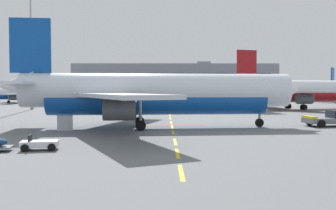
% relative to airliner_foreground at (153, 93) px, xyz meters
% --- Properties ---
extents(ground, '(400.00, 400.00, 0.00)m').
position_rel_airliner_foreground_xyz_m(ground, '(24.24, 21.99, -3.95)').
color(ground, slate).
extents(apron_paint_markings, '(8.00, 92.07, 0.01)m').
position_rel_airliner_foreground_xyz_m(apron_paint_markings, '(2.24, 17.37, -3.95)').
color(apron_paint_markings, yellow).
rests_on(apron_paint_markings, ground).
extents(airliner_foreground, '(34.82, 34.52, 12.20)m').
position_rel_airliner_foreground_xyz_m(airliner_foreground, '(0.00, 0.00, 0.00)').
color(airliner_foreground, silver).
rests_on(airliner_foreground, ground).
extents(pushback_tug, '(6.25, 3.66, 2.08)m').
position_rel_airliner_foreground_xyz_m(pushback_tug, '(21.35, 1.75, -3.05)').
color(pushback_tug, slate).
rests_on(pushback_tug, ground).
extents(airliner_far_center, '(35.18, 33.98, 12.62)m').
position_rel_airliner_foreground_xyz_m(airliner_far_center, '(31.74, 40.69, 0.13)').
color(airliner_far_center, white).
rests_on(airliner_far_center, ground).
extents(airliner_far_right, '(25.80, 24.73, 9.30)m').
position_rel_airliner_foreground_xyz_m(airliner_far_right, '(-49.77, 78.31, -0.94)').
color(airliner_far_right, silver).
rests_on(airliner_far_right, ground).
extents(catering_truck, '(5.43, 7.30, 3.14)m').
position_rel_airliner_foreground_xyz_m(catering_truck, '(-6.96, 21.69, -2.30)').
color(catering_truck, black).
rests_on(catering_truck, ground).
extents(uld_cargo_container, '(1.95, 1.92, 1.60)m').
position_rel_airliner_foreground_xyz_m(uld_cargo_container, '(-9.35, -2.34, -3.15)').
color(uld_cargo_container, '#B7BCC6').
rests_on(uld_cargo_container, ground).
extents(apron_light_mast_near, '(1.80, 1.80, 29.75)m').
position_rel_airliner_foreground_xyz_m(apron_light_mast_near, '(-27.62, 39.73, 14.16)').
color(apron_light_mast_near, slate).
rests_on(apron_light_mast_near, ground).
extents(terminal_satellite, '(89.87, 25.12, 17.15)m').
position_rel_airliner_foreground_xyz_m(terminal_satellite, '(6.01, 132.45, 3.84)').
color(terminal_satellite, gray).
rests_on(terminal_satellite, ground).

